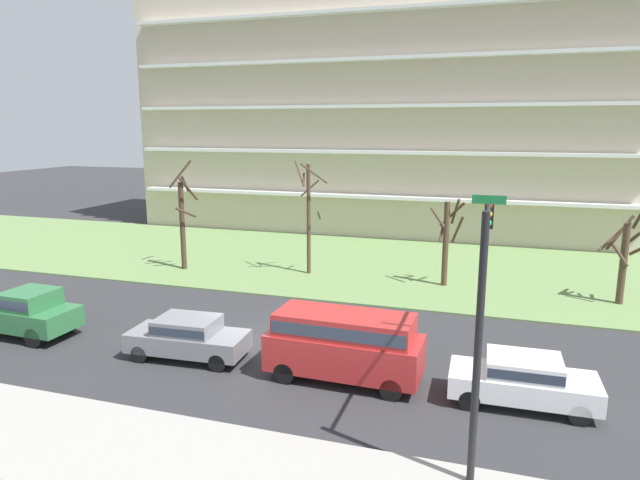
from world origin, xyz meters
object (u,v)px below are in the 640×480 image
(van_red_near_left, at_px, (344,341))
(sedan_gray_center_left, at_px, (188,336))
(sedan_white_center_right, at_px, (523,379))
(tree_right, at_px, (624,256))
(pickup_green_near_right, at_px, (19,311))
(tree_left, at_px, (309,214))
(tree_center, at_px, (447,238))
(traffic_signal_mast, at_px, (483,280))
(tree_far_left, at_px, (183,219))

(van_red_near_left, bearing_deg, sedan_gray_center_left, -178.58)
(sedan_white_center_right, bearing_deg, tree_right, 66.85)
(pickup_green_near_right, bearing_deg, van_red_near_left, 1.73)
(tree_left, xyz_separation_m, tree_center, (7.77, -0.08, -0.93))
(sedan_gray_center_left, distance_m, traffic_signal_mast, 11.34)
(tree_center, relative_size, sedan_gray_center_left, 1.07)
(pickup_green_near_right, relative_size, traffic_signal_mast, 0.82)
(tree_center, distance_m, traffic_signal_mast, 15.46)
(sedan_white_center_right, height_order, traffic_signal_mast, traffic_signal_mast)
(tree_right, distance_m, pickup_green_near_right, 27.24)
(sedan_gray_center_left, distance_m, pickup_green_near_right, 7.89)
(van_red_near_left, bearing_deg, pickup_green_near_right, -178.55)
(tree_right, bearing_deg, tree_center, 175.91)
(tree_center, height_order, traffic_signal_mast, traffic_signal_mast)
(van_red_near_left, bearing_deg, tree_left, 115.18)
(tree_left, height_order, sedan_gray_center_left, tree_left)
(tree_left, relative_size, tree_right, 1.29)
(tree_far_left, xyz_separation_m, pickup_green_near_right, (-0.88, -11.38, -2.08))
(sedan_gray_center_left, relative_size, traffic_signal_mast, 0.67)
(sedan_gray_center_left, bearing_deg, traffic_signal_mast, -17.33)
(van_red_near_left, relative_size, pickup_green_near_right, 0.96)
(tree_center, bearing_deg, tree_left, 179.38)
(sedan_gray_center_left, bearing_deg, tree_right, 32.68)
(tree_far_left, distance_m, pickup_green_near_right, 11.60)
(tree_far_left, bearing_deg, sedan_gray_center_left, -58.38)
(tree_far_left, relative_size, pickup_green_near_right, 1.20)
(van_red_near_left, height_order, sedan_gray_center_left, van_red_near_left)
(tree_far_left, height_order, tree_left, tree_left)
(sedan_gray_center_left, bearing_deg, sedan_white_center_right, -3.22)
(tree_center, relative_size, van_red_near_left, 0.92)
(tree_right, xyz_separation_m, pickup_green_near_right, (-24.42, -11.98, -1.40))
(tree_left, height_order, tree_center, tree_left)
(tree_left, xyz_separation_m, pickup_green_near_right, (-8.31, -12.66, -2.56))
(tree_center, xyz_separation_m, tree_right, (8.34, -0.60, -0.22))
(tree_far_left, bearing_deg, traffic_signal_mast, -38.80)
(tree_right, bearing_deg, sedan_gray_center_left, -144.10)
(tree_center, xyz_separation_m, van_red_near_left, (-2.20, -12.57, -1.24))
(tree_right, relative_size, sedan_gray_center_left, 1.13)
(sedan_gray_center_left, relative_size, pickup_green_near_right, 0.82)
(tree_far_left, bearing_deg, sedan_white_center_right, -31.31)
(sedan_gray_center_left, bearing_deg, tree_far_left, 118.40)
(tree_far_left, height_order, sedan_white_center_right, tree_far_left)
(sedan_white_center_right, bearing_deg, tree_center, 104.45)
(tree_right, xyz_separation_m, van_red_near_left, (-10.54, -11.97, -1.02))
(tree_far_left, xyz_separation_m, sedan_white_center_right, (18.70, -11.37, -2.22))
(pickup_green_near_right, bearing_deg, sedan_white_center_right, 1.72)
(tree_right, xyz_separation_m, sedan_gray_center_left, (-16.54, -11.97, -1.55))
(tree_left, bearing_deg, van_red_near_left, -66.24)
(sedan_gray_center_left, xyz_separation_m, sedan_white_center_right, (11.70, 0.00, 0.00))
(pickup_green_near_right, bearing_deg, sedan_gray_center_left, 1.76)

